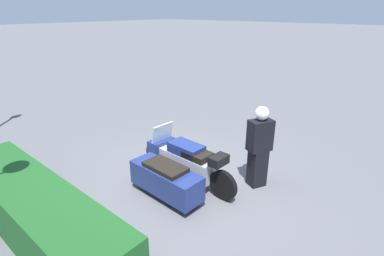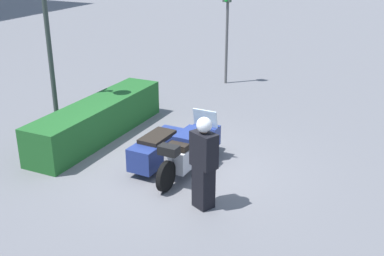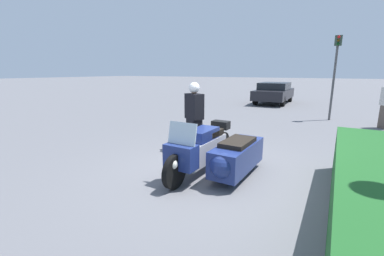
% 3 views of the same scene
% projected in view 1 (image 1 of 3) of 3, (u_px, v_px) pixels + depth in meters
% --- Properties ---
extents(ground_plane, '(160.00, 160.00, 0.00)m').
position_uv_depth(ground_plane, '(179.00, 187.00, 6.34)').
color(ground_plane, slate).
extents(police_motorcycle, '(2.60, 1.34, 1.15)m').
position_uv_depth(police_motorcycle, '(173.00, 168.00, 6.18)').
color(police_motorcycle, black).
rests_on(police_motorcycle, ground).
extents(officer_rider, '(0.47, 0.56, 1.76)m').
position_uv_depth(officer_rider, '(259.00, 145.00, 6.11)').
color(officer_rider, black).
rests_on(officer_rider, ground).
extents(hedge_bush_curbside, '(4.42, 0.95, 0.91)m').
position_uv_depth(hedge_bush_curbside, '(37.00, 212.00, 4.84)').
color(hedge_bush_curbside, '#1E5623').
rests_on(hedge_bush_curbside, ground).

